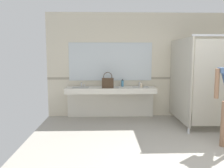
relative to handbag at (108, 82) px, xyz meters
The scene contains 8 objects.
wall_back 1.76m from the handbag, 16.66° to the left, with size 6.54×0.12×2.80m, color beige.
wall_back_tile_band 1.70m from the handbag, 14.59° to the left, with size 6.54×0.01×0.06m, color #9E937F.
vanity_counter 0.44m from the handbag, 70.34° to the left, with size 2.33×0.55×0.96m.
mirror_panel 0.67m from the handbag, 79.34° to the left, with size 2.23×0.02×1.02m, color silver.
bathroom_stalls 2.72m from the handbag, 11.67° to the right, with size 1.92×1.53×2.09m.
handbag is the anchor object (origin of this frame).
soap_dispenser 0.50m from the handbag, 37.13° to the left, with size 0.07×0.07×0.19m.
paper_cup 0.87m from the handbag, ahead, with size 0.07×0.07×0.11m, color beige.
Camera 1 is at (-1.70, -3.08, 1.66)m, focal length 36.38 mm.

